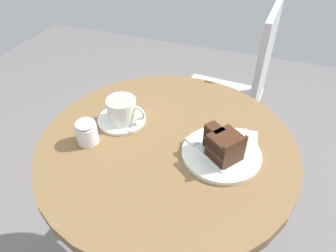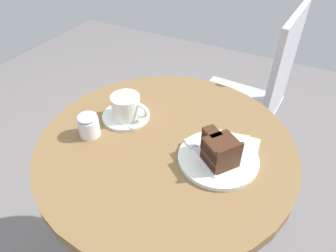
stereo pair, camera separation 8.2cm
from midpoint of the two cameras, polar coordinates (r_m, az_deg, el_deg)
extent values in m
cylinder|color=brown|center=(0.84, 2.37, -3.95)|extent=(0.71, 0.71, 0.03)
cylinder|color=silver|center=(1.12, 1.85, -17.54)|extent=(0.07, 0.07, 0.69)
cylinder|color=silver|center=(0.91, -5.47, 1.85)|extent=(0.14, 0.14, 0.01)
cylinder|color=silver|center=(0.88, -5.42, 3.64)|extent=(0.09, 0.09, 0.07)
cylinder|color=beige|center=(0.86, -5.55, 5.46)|extent=(0.08, 0.08, 0.00)
torus|color=silver|center=(0.86, -2.62, 2.75)|extent=(0.05, 0.01, 0.05)
cube|color=silver|center=(0.90, -3.46, 2.06)|extent=(0.04, 0.09, 0.00)
ellipsoid|color=silver|center=(0.86, -3.96, -0.06)|extent=(0.02, 0.02, 0.00)
cylinder|color=silver|center=(0.79, 12.40, -6.29)|extent=(0.21, 0.21, 0.01)
cube|color=black|center=(0.76, 12.91, -6.16)|extent=(0.10, 0.10, 0.03)
cube|color=black|center=(0.79, 11.05, -4.16)|extent=(0.06, 0.05, 0.03)
cube|color=#422314|center=(0.75, 13.10, -5.23)|extent=(0.10, 0.10, 0.01)
cube|color=#422314|center=(0.77, 11.21, -3.22)|extent=(0.06, 0.05, 0.01)
cube|color=black|center=(0.74, 13.30, -4.26)|extent=(0.10, 0.10, 0.03)
cube|color=black|center=(0.76, 11.37, -2.26)|extent=(0.06, 0.05, 0.03)
cube|color=#422314|center=(0.73, 13.50, -3.27)|extent=(0.10, 0.10, 0.01)
cube|color=#422314|center=(0.75, 11.54, -1.26)|extent=(0.06, 0.05, 0.01)
cube|color=#422314|center=(0.73, 14.60, -6.28)|extent=(0.05, 0.06, 0.08)
cube|color=silver|center=(0.76, 9.93, -6.79)|extent=(0.09, 0.08, 0.00)
cube|color=silver|center=(0.81, 7.22, -3.34)|extent=(0.04, 0.04, 0.00)
cube|color=beige|center=(0.83, 14.99, -4.34)|extent=(0.14, 0.14, 0.00)
cube|color=beige|center=(0.83, 13.92, -3.97)|extent=(0.14, 0.14, 0.00)
cylinder|color=#BCBCC1|center=(1.78, 9.69, 1.77)|extent=(0.02, 0.02, 0.46)
cylinder|color=#BCBCC1|center=(1.55, 4.95, -4.50)|extent=(0.02, 0.02, 0.46)
cylinder|color=#BCBCC1|center=(1.73, 19.51, -1.69)|extent=(0.02, 0.02, 0.46)
cylinder|color=#BCBCC1|center=(1.49, 16.19, -8.79)|extent=(0.02, 0.02, 0.46)
cube|color=#BCBCC1|center=(1.48, 13.92, 3.79)|extent=(0.40, 0.40, 0.02)
cube|color=#BCBCC1|center=(1.33, 22.66, 9.78)|extent=(0.05, 0.36, 0.46)
cylinder|color=white|center=(0.85, -12.21, -0.30)|extent=(0.06, 0.06, 0.05)
ellipsoid|color=white|center=(0.83, -12.53, 1.53)|extent=(0.06, 0.06, 0.02)
camera|label=1|loc=(0.04, -87.14, 2.37)|focal=32.00mm
camera|label=2|loc=(0.04, 92.86, -2.37)|focal=32.00mm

